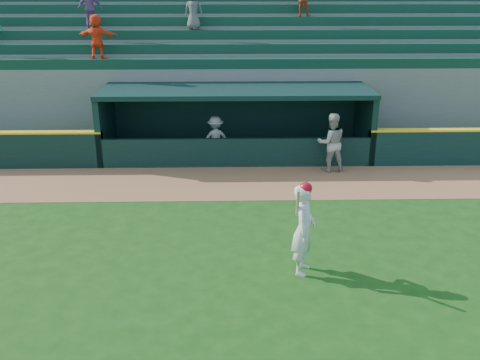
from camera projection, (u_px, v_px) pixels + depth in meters
The scene contains 7 objects.
ground at pixel (242, 258), 12.14m from camera, with size 120.00×120.00×0.00m, color #174210.
warning_track at pixel (238, 183), 16.74m from camera, with size 40.00×3.00×0.01m, color #945E3B.
dugout_player_front at pixel (331, 143), 17.51m from camera, with size 0.95×0.74×1.95m, color #A4A59F.
dugout_player_inside at pixel (216, 139), 18.63m from camera, with size 1.02×0.59×1.58m, color #A9A9A4.
dugout at pixel (236, 117), 19.19m from camera, with size 9.40×2.80×2.46m.
stands at pixel (233, 69), 23.12m from camera, with size 34.50×6.29×7.58m.
batter_at_plate at pixel (304, 228), 11.22m from camera, with size 0.66×0.90×2.07m.
Camera 1 is at (-0.29, -10.79, 5.83)m, focal length 40.00 mm.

